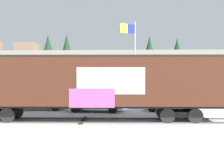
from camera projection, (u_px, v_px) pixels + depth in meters
name	position (u px, v px, depth m)	size (l,w,h in m)	color
ground_plane	(91.00, 121.00, 16.73)	(260.00, 260.00, 0.00)	silver
track	(106.00, 120.00, 16.72)	(60.02, 4.05, 0.08)	#4C4742
freight_car	(88.00, 82.00, 16.63)	(18.09, 3.71, 4.22)	#472316
flagpole	(132.00, 50.00, 25.43)	(1.52, 0.85, 8.05)	silver
hillside	(118.00, 70.00, 78.34)	(113.96, 42.11, 13.09)	gray
parked_car_tan	(36.00, 99.00, 21.88)	(4.86, 2.17, 1.79)	#9E8966
parked_car_green	(95.00, 101.00, 20.92)	(4.44, 2.21, 1.67)	#1E5933
parked_car_silver	(168.00, 100.00, 21.24)	(4.24, 2.01, 1.69)	#B7BABF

